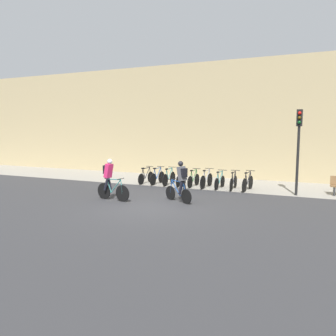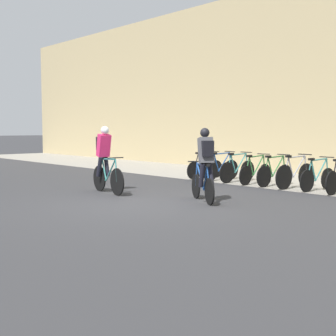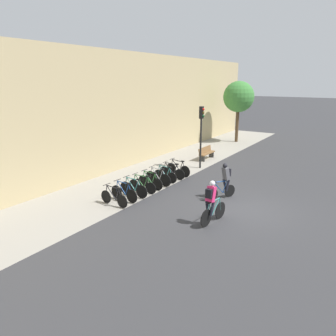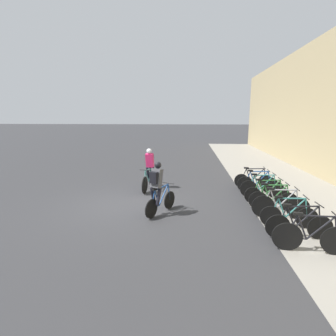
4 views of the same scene
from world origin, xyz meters
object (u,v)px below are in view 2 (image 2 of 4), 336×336
parked_bike_4 (274,173)px  parked_bike_0 (205,168)px  cyclist_pink (105,158)px  cyclist_grey (205,162)px  parked_bike_3 (255,172)px  parked_bike_1 (221,168)px  parked_bike_2 (237,170)px  parked_bike_6 (318,177)px  parked_bike_5 (295,174)px

parked_bike_4 → parked_bike_0: bearing=-180.0°
cyclist_pink → parked_bike_4: size_ratio=1.11×
cyclist_grey → parked_bike_3: (-1.46, 3.84, -0.57)m
parked_bike_0 → parked_bike_1: (0.71, 0.00, 0.02)m
parked_bike_3 → parked_bike_1: bearing=179.9°
cyclist_grey → parked_bike_2: cyclist_grey is taller
parked_bike_2 → parked_bike_3: size_ratio=1.02×
parked_bike_6 → parked_bike_1: bearing=180.0°
parked_bike_5 → cyclist_grey: bearing=-89.5°
cyclist_pink → parked_bike_4: cyclist_pink is taller
parked_bike_0 → parked_bike_1: size_ratio=1.00×
cyclist_grey → parked_bike_6: 3.95m
cyclist_grey → parked_bike_1: 4.84m
parked_bike_0 → parked_bike_5: parked_bike_5 is taller
cyclist_pink → parked_bike_1: cyclist_pink is taller
parked_bike_2 → parked_bike_6: parked_bike_2 is taller
cyclist_grey → parked_bike_6: size_ratio=1.10×
cyclist_grey → parked_bike_4: size_ratio=1.08×
parked_bike_5 → parked_bike_0: bearing=-180.0°
parked_bike_1 → parked_bike_3: 1.43m
cyclist_pink → parked_bike_1: (0.12, 4.57, -0.55)m
parked_bike_3 → parked_bike_5: size_ratio=0.95×
parked_bike_2 → parked_bike_5: size_ratio=0.97×
cyclist_grey → parked_bike_3: 4.15m
parked_bike_2 → parked_bike_4: parked_bike_2 is taller
parked_bike_4 → parked_bike_6: 1.43m
parked_bike_3 → parked_bike_0: bearing=180.0°
parked_bike_2 → parked_bike_6: (2.85, -0.00, -0.02)m
parked_bike_6 → cyclist_grey: bearing=-100.0°
cyclist_pink → parked_bike_0: cyclist_pink is taller
cyclist_pink → parked_bike_2: 4.68m
cyclist_grey → parked_bike_3: bearing=110.8°
parked_bike_4 → parked_bike_3: bearing=-179.9°
parked_bike_0 → parked_bike_3: size_ratio=1.00×
cyclist_pink → cyclist_grey: bearing=13.6°
parked_bike_0 → parked_bike_5: bearing=0.0°
parked_bike_0 → parked_bike_4: bearing=0.0°
cyclist_grey → parked_bike_4: cyclist_grey is taller
parked_bike_4 → parked_bike_5: size_ratio=0.93×
parked_bike_1 → parked_bike_5: parked_bike_5 is taller
cyclist_pink → parked_bike_5: (2.97, 4.57, -0.53)m
cyclist_grey → parked_bike_5: bearing=90.5°
parked_bike_6 → parked_bike_2: bearing=180.0°
parked_bike_5 → cyclist_pink: bearing=-123.0°
parked_bike_6 → parked_bike_3: bearing=-180.0°
parked_bike_0 → parked_bike_2: 1.43m
cyclist_pink → parked_bike_4: bearing=63.7°
parked_bike_6 → parked_bike_4: bearing=180.0°
parked_bike_2 → parked_bike_5: 2.14m
cyclist_grey → parked_bike_6: bearing=80.0°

